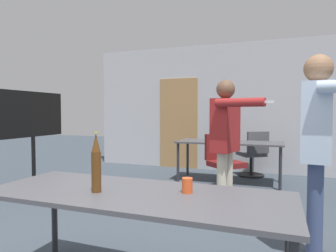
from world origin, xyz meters
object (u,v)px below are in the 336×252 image
object	(u,v)px
person_near_casual	(226,135)
office_chair_far_right	(224,165)
tv_screen	(33,129)
drink_cup	(187,185)
office_chair_far_left	(253,156)
person_far_watching	(319,135)
beer_bottle	(96,164)

from	to	relation	value
person_near_casual	office_chair_far_right	distance (m)	1.31
tv_screen	drink_cup	world-z (taller)	tv_screen
person_near_casual	office_chair_far_right	world-z (taller)	person_near_casual
office_chair_far_right	office_chair_far_left	distance (m)	1.42
person_near_casual	person_far_watching	distance (m)	1.17
office_chair_far_left	beer_bottle	distance (m)	4.50
tv_screen	office_chair_far_left	size ratio (longest dim) A/B	1.77
office_chair_far_right	person_near_casual	bearing A→B (deg)	52.94
office_chair_far_right	beer_bottle	world-z (taller)	beer_bottle
tv_screen	drink_cup	size ratio (longest dim) A/B	16.11
person_far_watching	office_chair_far_left	bearing A→B (deg)	-158.37
drink_cup	office_chair_far_right	bearing A→B (deg)	95.01
office_chair_far_right	tv_screen	bearing A→B (deg)	-26.88
tv_screen	beer_bottle	distance (m)	3.14
person_near_casual	office_chair_far_left	distance (m)	2.60
person_far_watching	person_near_casual	bearing A→B (deg)	-121.07
tv_screen	person_near_casual	xyz separation A→B (m)	(3.02, -0.06, -0.00)
office_chair_far_right	beer_bottle	size ratio (longest dim) A/B	2.29
office_chair_far_left	person_far_watching	bearing A→B (deg)	-109.64
person_near_casual	drink_cup	world-z (taller)	person_near_casual
person_far_watching	office_chair_far_right	bearing A→B (deg)	-140.97
person_far_watching	beer_bottle	xyz separation A→B (m)	(-1.46, -1.15, -0.15)
person_near_casual	beer_bottle	world-z (taller)	person_near_casual
person_far_watching	office_chair_far_right	size ratio (longest dim) A/B	1.91
person_near_casual	office_chair_far_right	xyz separation A→B (m)	(-0.23, 1.15, -0.58)
person_far_watching	drink_cup	world-z (taller)	person_far_watching
person_near_casual	drink_cup	distance (m)	1.71
office_chair_far_right	beer_bottle	distance (m)	3.10
beer_bottle	drink_cup	size ratio (longest dim) A/B	4.06
office_chair_far_left	beer_bottle	bearing A→B (deg)	-131.91
person_far_watching	drink_cup	distance (m)	1.34
beer_bottle	drink_cup	xyz separation A→B (m)	(0.58, 0.19, -0.14)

